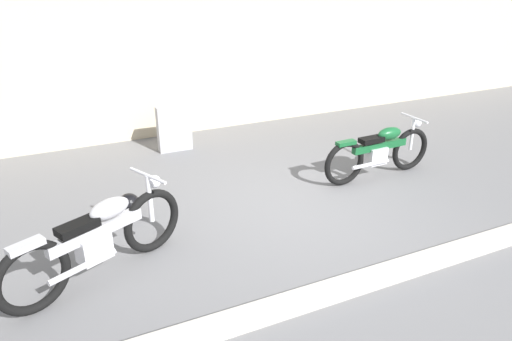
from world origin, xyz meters
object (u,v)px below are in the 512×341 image
stone_marker (174,128)px  motorcycle_green (380,151)px  helmet (129,204)px  motorcycle_silver (99,239)px

stone_marker → motorcycle_green: motorcycle_green is taller
stone_marker → motorcycle_green: size_ratio=0.41×
helmet → motorcycle_silver: bearing=-112.2°
helmet → motorcycle_silver: size_ratio=0.15×
motorcycle_silver → motorcycle_green: size_ratio=1.00×
stone_marker → motorcycle_green: (2.54, -2.45, 0.02)m
stone_marker → motorcycle_silver: 3.72m
stone_marker → motorcycle_silver: motorcycle_silver is taller
stone_marker → motorcycle_silver: (-1.72, -3.30, 0.06)m
helmet → stone_marker: bearing=59.5°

